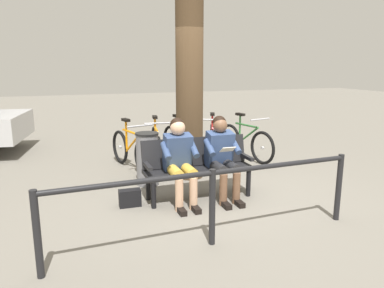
{
  "coord_description": "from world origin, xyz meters",
  "views": [
    {
      "loc": [
        2.09,
        4.74,
        1.92
      ],
      "look_at": [
        0.26,
        -0.3,
        0.75
      ],
      "focal_mm": 34.03,
      "sensor_mm": 36.0,
      "label": 1
    }
  ],
  "objects_px": {
    "bicycle_silver": "(212,142)",
    "bicycle_red": "(131,150)",
    "person_companion": "(180,157)",
    "bench": "(197,163)",
    "bicycle_black": "(181,144)",
    "litter_bin": "(147,159)",
    "bicycle_green": "(245,142)",
    "tree_trunk": "(189,61)",
    "handbag": "(130,198)",
    "bicycle_blue": "(156,146)",
    "person_reading": "(222,154)"
  },
  "relations": [
    {
      "from": "person_companion",
      "to": "bicycle_red",
      "type": "bearing_deg",
      "value": -79.27
    },
    {
      "from": "bench",
      "to": "person_companion",
      "type": "xyz_separation_m",
      "value": [
        0.32,
        0.16,
        0.16
      ]
    },
    {
      "from": "person_reading",
      "to": "bicycle_black",
      "type": "relative_size",
      "value": 0.72
    },
    {
      "from": "handbag",
      "to": "bicycle_black",
      "type": "xyz_separation_m",
      "value": [
        -1.41,
        -2.0,
        0.24
      ]
    },
    {
      "from": "handbag",
      "to": "bicycle_silver",
      "type": "relative_size",
      "value": 0.19
    },
    {
      "from": "bench",
      "to": "bicycle_blue",
      "type": "height_order",
      "value": "bicycle_blue"
    },
    {
      "from": "bicycle_green",
      "to": "litter_bin",
      "type": "bearing_deg",
      "value": -80.18
    },
    {
      "from": "bench",
      "to": "litter_bin",
      "type": "distance_m",
      "value": 0.96
    },
    {
      "from": "handbag",
      "to": "bicycle_silver",
      "type": "bearing_deg",
      "value": -135.95
    },
    {
      "from": "handbag",
      "to": "bicycle_green",
      "type": "height_order",
      "value": "bicycle_green"
    },
    {
      "from": "handbag",
      "to": "tree_trunk",
      "type": "relative_size",
      "value": 0.08
    },
    {
      "from": "bicycle_green",
      "to": "bicycle_red",
      "type": "distance_m",
      "value": 2.37
    },
    {
      "from": "bicycle_blue",
      "to": "bicycle_red",
      "type": "relative_size",
      "value": 1.01
    },
    {
      "from": "tree_trunk",
      "to": "bicycle_red",
      "type": "bearing_deg",
      "value": -42.96
    },
    {
      "from": "bench",
      "to": "bicycle_green",
      "type": "relative_size",
      "value": 0.97
    },
    {
      "from": "bicycle_silver",
      "to": "bicycle_red",
      "type": "distance_m",
      "value": 1.75
    },
    {
      "from": "tree_trunk",
      "to": "person_companion",
      "type": "bearing_deg",
      "value": 63.93
    },
    {
      "from": "bicycle_black",
      "to": "bicycle_red",
      "type": "distance_m",
      "value": 1.06
    },
    {
      "from": "bicycle_black",
      "to": "handbag",
      "type": "bearing_deg",
      "value": -43.21
    },
    {
      "from": "person_companion",
      "to": "tree_trunk",
      "type": "height_order",
      "value": "tree_trunk"
    },
    {
      "from": "tree_trunk",
      "to": "litter_bin",
      "type": "height_order",
      "value": "tree_trunk"
    },
    {
      "from": "person_companion",
      "to": "bicycle_black",
      "type": "height_order",
      "value": "person_companion"
    },
    {
      "from": "person_companion",
      "to": "handbag",
      "type": "xyz_separation_m",
      "value": [
        0.7,
        -0.09,
        -0.54
      ]
    },
    {
      "from": "person_companion",
      "to": "bicycle_black",
      "type": "bearing_deg",
      "value": -107.82
    },
    {
      "from": "bicycle_blue",
      "to": "bicycle_silver",
      "type": "bearing_deg",
      "value": 101.5
    },
    {
      "from": "bench",
      "to": "tree_trunk",
      "type": "distance_m",
      "value": 1.77
    },
    {
      "from": "bicycle_silver",
      "to": "bicycle_red",
      "type": "height_order",
      "value": "same"
    },
    {
      "from": "person_reading",
      "to": "bicycle_blue",
      "type": "height_order",
      "value": "person_reading"
    },
    {
      "from": "bicycle_red",
      "to": "bicycle_green",
      "type": "bearing_deg",
      "value": 74.94
    },
    {
      "from": "tree_trunk",
      "to": "bicycle_red",
      "type": "distance_m",
      "value": 2.01
    },
    {
      "from": "person_reading",
      "to": "bicycle_black",
      "type": "height_order",
      "value": "person_reading"
    },
    {
      "from": "tree_trunk",
      "to": "bench",
      "type": "bearing_deg",
      "value": 77.06
    },
    {
      "from": "bench",
      "to": "handbag",
      "type": "distance_m",
      "value": 1.09
    },
    {
      "from": "person_companion",
      "to": "bicycle_silver",
      "type": "relative_size",
      "value": 0.76
    },
    {
      "from": "handbag",
      "to": "bench",
      "type": "bearing_deg",
      "value": -176.4
    },
    {
      "from": "litter_bin",
      "to": "bicycle_blue",
      "type": "height_order",
      "value": "bicycle_blue"
    },
    {
      "from": "bicycle_green",
      "to": "tree_trunk",
      "type": "bearing_deg",
      "value": -75.38
    },
    {
      "from": "person_reading",
      "to": "bicycle_green",
      "type": "xyz_separation_m",
      "value": [
        -1.4,
        -1.89,
        -0.31
      ]
    },
    {
      "from": "bicycle_green",
      "to": "bicycle_blue",
      "type": "distance_m",
      "value": 1.85
    },
    {
      "from": "person_companion",
      "to": "handbag",
      "type": "bearing_deg",
      "value": -6.81
    },
    {
      "from": "person_companion",
      "to": "bicycle_silver",
      "type": "distance_m",
      "value": 2.57
    },
    {
      "from": "person_companion",
      "to": "bicycle_green",
      "type": "xyz_separation_m",
      "value": [
        -2.04,
        -1.88,
        -0.3
      ]
    },
    {
      "from": "bicycle_blue",
      "to": "bicycle_red",
      "type": "distance_m",
      "value": 0.56
    },
    {
      "from": "person_companion",
      "to": "litter_bin",
      "type": "xyz_separation_m",
      "value": [
        0.24,
        -0.93,
        -0.23
      ]
    },
    {
      "from": "handbag",
      "to": "bicycle_blue",
      "type": "relative_size",
      "value": 0.18
    },
    {
      "from": "bench",
      "to": "bicycle_black",
      "type": "xyz_separation_m",
      "value": [
        -0.39,
        -1.93,
        -0.15
      ]
    },
    {
      "from": "person_companion",
      "to": "litter_bin",
      "type": "distance_m",
      "value": 0.99
    },
    {
      "from": "person_reading",
      "to": "handbag",
      "type": "xyz_separation_m",
      "value": [
        1.34,
        -0.11,
        -0.54
      ]
    },
    {
      "from": "tree_trunk",
      "to": "bicycle_blue",
      "type": "bearing_deg",
      "value": -70.92
    },
    {
      "from": "litter_bin",
      "to": "bicycle_black",
      "type": "bearing_deg",
      "value": -129.46
    }
  ]
}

